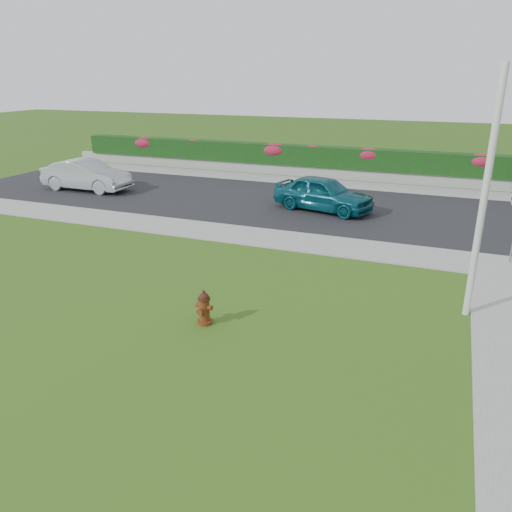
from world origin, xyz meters
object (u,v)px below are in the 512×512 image
at_px(sedan_teal, 323,193).
at_px(utility_pole, 484,199).
at_px(sedan_silver, 86,175).
at_px(fire_hydrant, 204,308).

relative_size(sedan_teal, utility_pole, 0.74).
relative_size(sedan_teal, sedan_silver, 0.94).
xyz_separation_m(sedan_teal, sedan_silver, (-11.86, -0.43, 0.02)).
bearing_deg(utility_pole, fire_hydrant, -154.11).
height_order(sedan_silver, utility_pole, utility_pole).
relative_size(sedan_silver, utility_pole, 0.79).
bearing_deg(sedan_silver, sedan_teal, -87.87).
bearing_deg(sedan_teal, fire_hydrant, -165.97).
xyz_separation_m(fire_hydrant, sedan_teal, (0.03, 10.91, 0.37)).
bearing_deg(sedan_teal, sedan_silver, 106.23).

